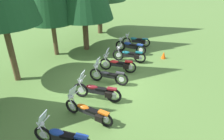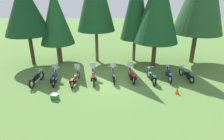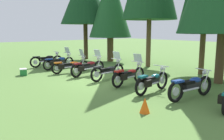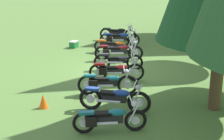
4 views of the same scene
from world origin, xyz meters
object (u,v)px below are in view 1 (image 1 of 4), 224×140
motorcycle_1 (63,137)px  motorcycle_4 (108,75)px  motorcycle_5 (118,64)px  motorcycle_8 (137,41)px  motorcycle_3 (97,91)px  traffic_cone (164,55)px  motorcycle_7 (130,46)px  motorcycle_2 (89,111)px  motorcycle_6 (130,55)px

motorcycle_1 → motorcycle_4: (4.57, 0.39, -0.02)m
motorcycle_5 → motorcycle_8: 4.47m
motorcycle_4 → motorcycle_8: bearing=-91.3°
motorcycle_3 → traffic_cone: motorcycle_3 is taller
motorcycle_3 → traffic_cone: size_ratio=4.95×
motorcycle_3 → motorcycle_7: bearing=-93.0°
motorcycle_3 → motorcycle_8: (7.50, 0.39, -0.04)m
motorcycle_5 → traffic_cone: motorcycle_5 is taller
motorcycle_3 → motorcycle_8: 7.51m
motorcycle_1 → traffic_cone: 9.17m
motorcycle_1 → motorcycle_2: size_ratio=0.98×
motorcycle_2 → motorcycle_3: bearing=-71.1°
motorcycle_6 → motorcycle_4: bearing=80.0°
motorcycle_6 → motorcycle_8: bearing=-88.6°
motorcycle_4 → motorcycle_6: size_ratio=1.00×
motorcycle_5 → motorcycle_6: 1.55m
motorcycle_2 → motorcycle_4: bearing=-74.6°
motorcycle_1 → motorcycle_6: motorcycle_1 is taller
motorcycle_2 → motorcycle_1: bearing=93.1°
motorcycle_5 → motorcycle_7: motorcycle_5 is taller
motorcycle_2 → motorcycle_8: (8.89, 0.70, 0.00)m
motorcycle_8 → motorcycle_3: bearing=80.7°
motorcycle_4 → traffic_cone: 4.92m
motorcycle_7 → motorcycle_8: size_ratio=1.12×
motorcycle_1 → motorcycle_6: size_ratio=1.03×
traffic_cone → motorcycle_7: bearing=88.7°
motorcycle_1 → motorcycle_5: size_ratio=1.02×
motorcycle_2 → motorcycle_3: 1.42m
motorcycle_5 → motorcycle_7: bearing=-92.1°
motorcycle_2 → motorcycle_3: size_ratio=0.98×
motorcycle_4 → motorcycle_5: 1.46m
motorcycle_1 → motorcycle_7: 9.07m
motorcycle_6 → traffic_cone: motorcycle_6 is taller
motorcycle_7 → motorcycle_4: bearing=99.2°
motorcycle_5 → motorcycle_8: motorcycle_5 is taller
motorcycle_5 → motorcycle_6: size_ratio=1.02×
motorcycle_3 → traffic_cone: bearing=-115.3°
motorcycle_3 → motorcycle_4: size_ratio=1.08×
motorcycle_4 → motorcycle_5: size_ratio=0.98×
motorcycle_2 → motorcycle_6: 5.97m
motorcycle_1 → traffic_cone: bearing=-107.7°
motorcycle_2 → motorcycle_3: motorcycle_3 is taller
motorcycle_6 → motorcycle_3: bearing=83.3°
motorcycle_5 → traffic_cone: bearing=-133.0°
motorcycle_3 → motorcycle_2: bearing=95.6°
motorcycle_3 → traffic_cone: (6.00, -1.97, -0.24)m
motorcycle_7 → motorcycle_8: 1.45m
motorcycle_1 → motorcycle_8: (10.49, 0.62, -0.04)m
motorcycle_8 → motorcycle_2: bearing=82.3°
motorcycle_2 → motorcycle_8: bearing=-79.2°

